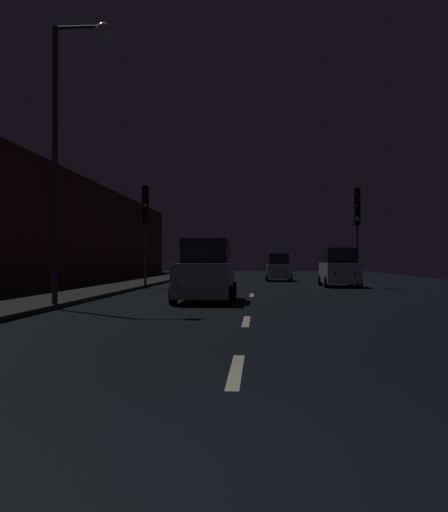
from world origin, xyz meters
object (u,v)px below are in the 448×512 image
object	(u,v)px
traffic_light_far_left	(145,214)
car_distant_taillights	(278,268)
car_parked_right_far	(339,269)
traffic_light_far_right	(357,215)
car_approaching_headlights	(206,273)
streetlamp_overhead	(70,123)

from	to	relation	value
traffic_light_far_left	car_distant_taillights	distance (m)	12.72
traffic_light_far_left	car_parked_right_far	bearing A→B (deg)	98.28
traffic_light_far_right	car_distant_taillights	distance (m)	9.75
car_distant_taillights	car_parked_right_far	bearing A→B (deg)	-159.18
traffic_light_far_right	car_parked_right_far	xyz separation A→B (m)	(-0.80, 0.82, -2.80)
traffic_light_far_left	car_approaching_headlights	bearing A→B (deg)	18.38
streetlamp_overhead	car_approaching_headlights	distance (m)	6.45
traffic_light_far_right	car_parked_right_far	distance (m)	3.02
car_approaching_headlights	car_distant_taillights	xyz separation A→B (m)	(3.11, 18.58, -0.12)
traffic_light_far_right	car_distant_taillights	bearing A→B (deg)	-151.29
car_distant_taillights	car_parked_right_far	world-z (taller)	car_parked_right_far
traffic_light_far_left	car_approaching_headlights	xyz separation A→B (m)	(3.82, -8.31, -2.74)
car_distant_taillights	car_parked_right_far	size ratio (longest dim) A/B	0.91
car_approaching_headlights	car_parked_right_far	bearing A→B (deg)	150.95
traffic_light_far_right	car_approaching_headlights	size ratio (longest dim) A/B	1.21
car_approaching_headlights	car_parked_right_far	distance (m)	12.44
traffic_light_far_right	streetlamp_overhead	bearing A→B (deg)	-33.32
traffic_light_far_right	traffic_light_far_left	size ratio (longest dim) A/B	1.01
traffic_light_far_left	car_approaching_headlights	distance (m)	9.54
streetlamp_overhead	car_distant_taillights	bearing A→B (deg)	72.82
traffic_light_far_right	streetlamp_overhead	distance (m)	16.88
car_approaching_headlights	traffic_light_far_left	bearing A→B (deg)	-155.31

